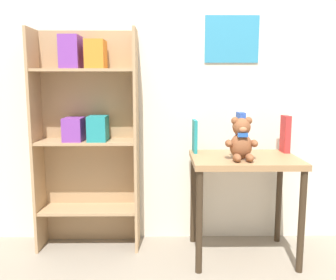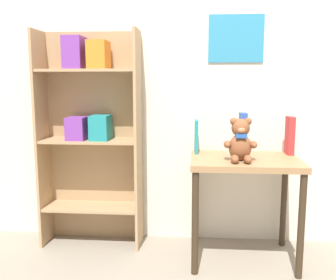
% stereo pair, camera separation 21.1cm
% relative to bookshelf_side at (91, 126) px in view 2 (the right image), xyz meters
% --- Properties ---
extents(wall_back, '(4.80, 0.07, 2.50)m').
position_rel_bookshelf_side_xyz_m(wall_back, '(0.79, 0.14, 0.44)').
color(wall_back, silver).
rests_on(wall_back, ground_plane).
extents(bookshelf_side, '(0.67, 0.25, 1.44)m').
position_rel_bookshelf_side_xyz_m(bookshelf_side, '(0.00, 0.00, 0.00)').
color(bookshelf_side, tan).
rests_on(bookshelf_side, ground_plane).
extents(display_table, '(0.65, 0.49, 0.65)m').
position_rel_bookshelf_side_xyz_m(display_table, '(1.00, -0.19, -0.27)').
color(display_table, '#9E754C').
rests_on(display_table, ground_plane).
extents(teddy_bear, '(0.19, 0.18, 0.25)m').
position_rel_bookshelf_side_xyz_m(teddy_bear, '(0.96, -0.27, -0.05)').
color(teddy_bear, brown).
rests_on(teddy_bear, display_table).
extents(book_standing_teal, '(0.03, 0.14, 0.21)m').
position_rel_bookshelf_side_xyz_m(book_standing_teal, '(0.71, -0.03, -0.06)').
color(book_standing_teal, teal).
rests_on(book_standing_teal, display_table).
extents(book_standing_blue, '(0.05, 0.11, 0.26)m').
position_rel_bookshelf_side_xyz_m(book_standing_blue, '(1.00, -0.05, -0.03)').
color(book_standing_blue, '#2D51B7').
rests_on(book_standing_blue, display_table).
extents(book_standing_red, '(0.04, 0.10, 0.24)m').
position_rel_bookshelf_side_xyz_m(book_standing_red, '(1.30, -0.04, -0.05)').
color(book_standing_red, red).
rests_on(book_standing_red, display_table).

